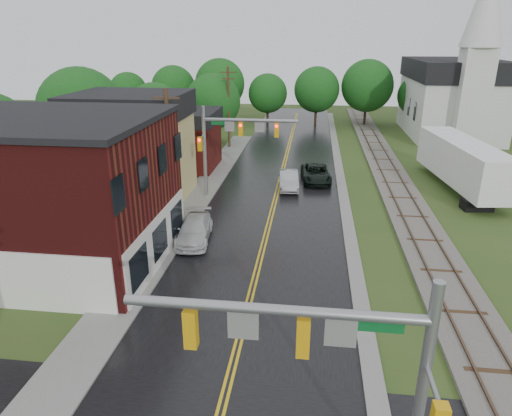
% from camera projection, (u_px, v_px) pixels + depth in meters
% --- Properties ---
extents(main_road, '(10.00, 90.00, 0.02)m').
position_uv_depth(main_road, '(278.00, 187.00, 39.04)').
color(main_road, black).
rests_on(main_road, ground).
extents(curb_right, '(0.80, 70.00, 0.12)m').
position_uv_depth(curb_right, '(340.00, 173.00, 43.04)').
color(curb_right, gray).
rests_on(curb_right, ground).
extents(sidewalk_left, '(2.40, 50.00, 0.12)m').
position_uv_depth(sidewalk_left, '(193.00, 204.00, 35.12)').
color(sidewalk_left, gray).
rests_on(sidewalk_left, ground).
extents(brick_building, '(14.30, 10.30, 8.30)m').
position_uv_depth(brick_building, '(32.00, 191.00, 25.11)').
color(brick_building, '#4A1010').
rests_on(brick_building, ground).
extents(yellow_house, '(8.00, 7.00, 6.40)m').
position_uv_depth(yellow_house, '(134.00, 159.00, 35.48)').
color(yellow_house, tan).
rests_on(yellow_house, ground).
extents(darkred_building, '(7.00, 6.00, 4.40)m').
position_uv_depth(darkred_building, '(180.00, 146.00, 44.06)').
color(darkred_building, '#3F0F0C').
rests_on(darkred_building, ground).
extents(church, '(10.40, 18.40, 20.00)m').
position_uv_depth(church, '(455.00, 90.00, 56.65)').
color(church, silver).
rests_on(church, ground).
extents(railroad, '(3.20, 80.00, 0.30)m').
position_uv_depth(railroad, '(390.00, 174.00, 42.47)').
color(railroad, '#59544C').
rests_on(railroad, ground).
extents(traffic_signal_near, '(7.34, 0.30, 7.20)m').
position_uv_depth(traffic_signal_near, '(334.00, 358.00, 10.90)').
color(traffic_signal_near, gray).
rests_on(traffic_signal_near, ground).
extents(traffic_signal_far, '(7.34, 0.43, 7.20)m').
position_uv_depth(traffic_signal_far, '(231.00, 136.00, 34.89)').
color(traffic_signal_far, gray).
rests_on(traffic_signal_far, ground).
extents(utility_pole_b, '(1.80, 0.28, 9.00)m').
position_uv_depth(utility_pole_b, '(170.00, 154.00, 30.74)').
color(utility_pole_b, '#382616').
rests_on(utility_pole_b, ground).
extents(utility_pole_c, '(1.80, 0.28, 9.00)m').
position_uv_depth(utility_pole_c, '(229.00, 106.00, 51.14)').
color(utility_pole_c, '#382616').
rests_on(utility_pole_c, ground).
extents(tree_left_b, '(7.60, 7.60, 9.69)m').
position_uv_depth(tree_left_b, '(83.00, 112.00, 40.85)').
color(tree_left_b, black).
rests_on(tree_left_b, ground).
extents(tree_left_c, '(6.00, 6.00, 7.65)m').
position_uv_depth(tree_left_c, '(156.00, 113.00, 48.23)').
color(tree_left_c, black).
rests_on(tree_left_c, ground).
extents(tree_left_e, '(6.40, 6.40, 8.16)m').
position_uv_depth(tree_left_e, '(214.00, 103.00, 53.11)').
color(tree_left_e, black).
rests_on(tree_left_e, ground).
extents(suv_dark, '(2.92, 5.39, 1.44)m').
position_uv_depth(suv_dark, '(316.00, 174.00, 40.35)').
color(suv_dark, black).
rests_on(suv_dark, ground).
extents(sedan_silver, '(1.95, 4.57, 1.46)m').
position_uv_depth(sedan_silver, '(289.00, 180.00, 38.49)').
color(sedan_silver, '#9F9EA3').
rests_on(sedan_silver, ground).
extents(pickup_white, '(2.47, 5.01, 1.40)m').
position_uv_depth(pickup_white, '(194.00, 230.00, 28.73)').
color(pickup_white, silver).
rests_on(pickup_white, ground).
extents(semi_trailer, '(4.41, 13.39, 4.09)m').
position_uv_depth(semi_trailer, '(462.00, 162.00, 37.67)').
color(semi_trailer, black).
rests_on(semi_trailer, ground).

